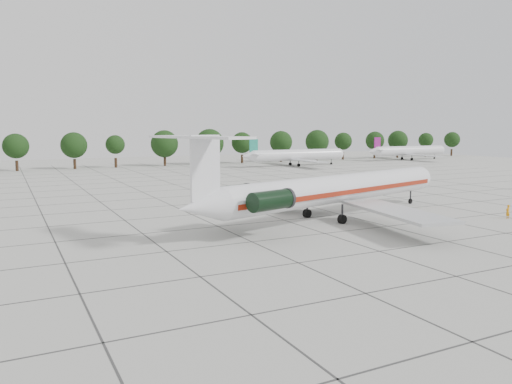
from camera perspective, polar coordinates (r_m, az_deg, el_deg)
ground at (r=56.22m, az=3.20°, el=-3.23°), size 260.00×260.00×0.00m
apron_joints at (r=69.41m, az=-3.02°, el=-1.20°), size 170.00×170.00×0.02m
main_airliner at (r=56.43m, az=8.23°, el=0.26°), size 40.70×31.30×9.70m
ground_crew at (r=63.95m, az=26.82°, el=-2.01°), size 0.58×0.39×1.58m
bg_airliner_d at (r=136.74m, az=4.71°, el=4.21°), size 28.24×27.20×7.40m
bg_airliner_e at (r=169.49m, az=17.09°, el=4.51°), size 28.24×27.20×7.40m
tree_line at (r=133.81m, az=-20.09°, el=5.04°), size 249.86×8.44×10.22m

